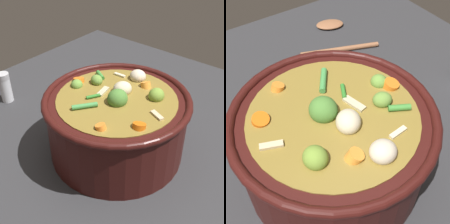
# 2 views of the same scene
# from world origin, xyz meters

# --- Properties ---
(ground_plane) EXTENTS (1.10, 1.10, 0.00)m
(ground_plane) POSITION_xyz_m (0.00, 0.00, 0.00)
(ground_plane) COLOR #2D2D30
(cooking_pot) EXTENTS (0.32, 0.32, 0.18)m
(cooking_pot) POSITION_xyz_m (0.00, -0.00, 0.08)
(cooking_pot) COLOR #38110F
(cooking_pot) RESTS_ON ground_plane
(salt_shaker) EXTENTS (0.03, 0.03, 0.09)m
(salt_shaker) POSITION_xyz_m (0.38, 0.04, 0.04)
(salt_shaker) COLOR silver
(salt_shaker) RESTS_ON ground_plane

